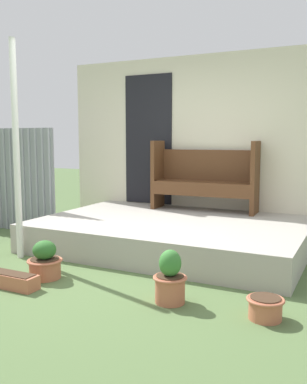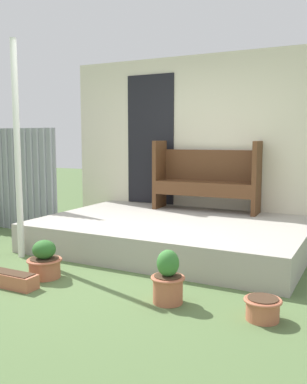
{
  "view_description": "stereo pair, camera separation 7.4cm",
  "coord_description": "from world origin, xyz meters",
  "px_view_note": "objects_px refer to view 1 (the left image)",
  "views": [
    {
      "loc": [
        2.26,
        -3.77,
        1.39
      ],
      "look_at": [
        0.19,
        0.39,
        0.8
      ],
      "focal_mm": 40.0,
      "sensor_mm": 36.0,
      "label": 1
    },
    {
      "loc": [
        2.32,
        -3.74,
        1.39
      ],
      "look_at": [
        0.19,
        0.39,
        0.8
      ],
      "focal_mm": 40.0,
      "sensor_mm": 36.0,
      "label": 2
    }
  ],
  "objects_px": {
    "flower_pot_middle": "(45,262)",
    "planter_box_rect": "(12,280)",
    "support_post": "(16,151)",
    "flower_pot_far_right": "(265,307)",
    "flower_pot_right": "(170,280)",
    "bench": "(205,176)"
  },
  "relations": [
    {
      "from": "bench",
      "to": "flower_pot_far_right",
      "type": "xyz_separation_m",
      "value": [
        1.42,
        -2.58,
        -0.76
      ]
    },
    {
      "from": "support_post",
      "to": "bench",
      "type": "relative_size",
      "value": 1.65
    },
    {
      "from": "bench",
      "to": "flower_pot_right",
      "type": "bearing_deg",
      "value": -78.94
    },
    {
      "from": "bench",
      "to": "support_post",
      "type": "bearing_deg",
      "value": -128.3
    },
    {
      "from": "flower_pot_middle",
      "to": "planter_box_rect",
      "type": "distance_m",
      "value": 0.38
    },
    {
      "from": "flower_pot_middle",
      "to": "flower_pot_right",
      "type": "height_order",
      "value": "flower_pot_right"
    },
    {
      "from": "support_post",
      "to": "flower_pot_middle",
      "type": "xyz_separation_m",
      "value": [
        0.76,
        -0.46,
        -1.08
      ]
    },
    {
      "from": "support_post",
      "to": "flower_pot_far_right",
      "type": "distance_m",
      "value": 3.2
    },
    {
      "from": "flower_pot_right",
      "to": "planter_box_rect",
      "type": "bearing_deg",
      "value": -167.81
    },
    {
      "from": "bench",
      "to": "flower_pot_right",
      "type": "xyz_separation_m",
      "value": [
        0.63,
        -2.6,
        -0.66
      ]
    },
    {
      "from": "flower_pot_far_right",
      "to": "planter_box_rect",
      "type": "bearing_deg",
      "value": -171.47
    },
    {
      "from": "flower_pot_far_right",
      "to": "planter_box_rect",
      "type": "relative_size",
      "value": 0.54
    },
    {
      "from": "flower_pot_right",
      "to": "flower_pot_middle",
      "type": "bearing_deg",
      "value": 178.68
    },
    {
      "from": "support_post",
      "to": "flower_pot_far_right",
      "type": "bearing_deg",
      "value": -9.08
    },
    {
      "from": "bench",
      "to": "flower_pot_far_right",
      "type": "distance_m",
      "value": 3.04
    },
    {
      "from": "flower_pot_right",
      "to": "planter_box_rect",
      "type": "xyz_separation_m",
      "value": [
        -1.48,
        -0.32,
        -0.13
      ]
    },
    {
      "from": "bench",
      "to": "flower_pot_middle",
      "type": "xyz_separation_m",
      "value": [
        -0.76,
        -2.57,
        -0.69
      ]
    },
    {
      "from": "bench",
      "to": "planter_box_rect",
      "type": "height_order",
      "value": "bench"
    },
    {
      "from": "flower_pot_middle",
      "to": "flower_pot_right",
      "type": "distance_m",
      "value": 1.38
    },
    {
      "from": "flower_pot_middle",
      "to": "planter_box_rect",
      "type": "relative_size",
      "value": 0.7
    },
    {
      "from": "planter_box_rect",
      "to": "flower_pot_far_right",
      "type": "bearing_deg",
      "value": 8.53
    },
    {
      "from": "bench",
      "to": "flower_pot_far_right",
      "type": "relative_size",
      "value": 5.17
    }
  ]
}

